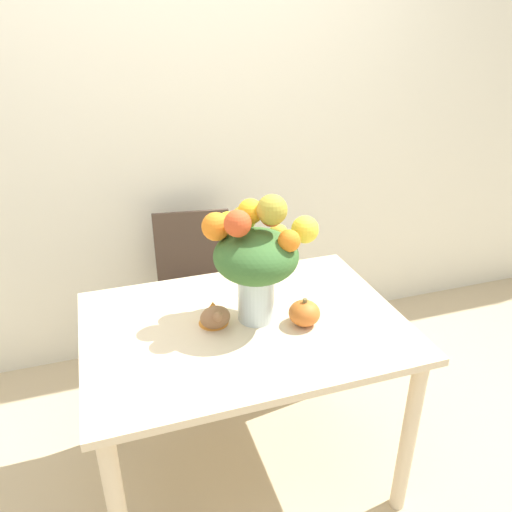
{
  "coord_description": "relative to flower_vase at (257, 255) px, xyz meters",
  "views": [
    {
      "loc": [
        -0.46,
        -1.52,
        1.84
      ],
      "look_at": [
        0.05,
        0.02,
        1.05
      ],
      "focal_mm": 35.0,
      "sensor_mm": 36.0,
      "label": 1
    }
  ],
  "objects": [
    {
      "name": "turkey_figurine",
      "position": [
        -0.17,
        -0.0,
        -0.22
      ],
      "size": [
        0.11,
        0.15,
        0.09
      ],
      "color": "#936642",
      "rests_on": "dining_table"
    },
    {
      "name": "dining_chair_near_window",
      "position": [
        -0.09,
        0.74,
        -0.58
      ],
      "size": [
        0.47,
        0.47,
        0.91
      ],
      "rotation": [
        0.0,
        0.0,
        -0.13
      ],
      "color": "#47382D",
      "rests_on": "ground_plane"
    },
    {
      "name": "flower_vase",
      "position": [
        0.0,
        0.0,
        0.0
      ],
      "size": [
        0.42,
        0.32,
        0.5
      ],
      "color": "silver",
      "rests_on": "dining_table"
    },
    {
      "name": "dining_table",
      "position": [
        -0.06,
        -0.03,
        -0.38
      ],
      "size": [
        1.2,
        0.86,
        0.78
      ],
      "color": "beige",
      "rests_on": "ground_plane"
    },
    {
      "name": "wall_back",
      "position": [
        -0.06,
        1.07,
        0.3
      ],
      "size": [
        8.0,
        0.06,
        2.7
      ],
      "color": "silver",
      "rests_on": "ground_plane"
    },
    {
      "name": "ground_plane",
      "position": [
        -0.06,
        -0.03,
        -1.05
      ],
      "size": [
        12.0,
        12.0,
        0.0
      ],
      "primitive_type": "plane",
      "color": "tan"
    },
    {
      "name": "pumpkin",
      "position": [
        0.16,
        -0.1,
        -0.22
      ],
      "size": [
        0.12,
        0.12,
        0.11
      ],
      "color": "orange",
      "rests_on": "dining_table"
    }
  ]
}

